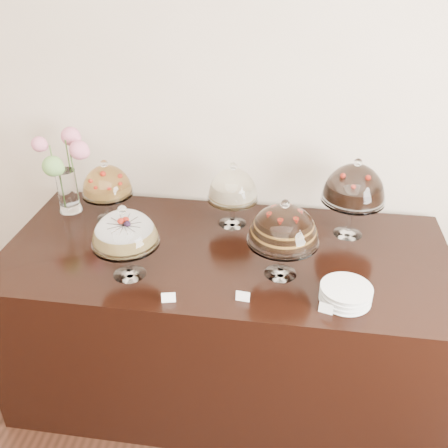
# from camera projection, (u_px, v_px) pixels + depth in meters

# --- Properties ---
(wall_back) EXTENTS (5.00, 0.04, 3.00)m
(wall_back) POSITION_uv_depth(u_px,v_px,m) (211.00, 97.00, 2.65)
(wall_back) COLOR beige
(wall_back) RESTS_ON ground
(display_counter) EXTENTS (2.20, 1.00, 0.90)m
(display_counter) POSITION_uv_depth(u_px,v_px,m) (225.00, 320.00, 2.69)
(display_counter) COLOR black
(display_counter) RESTS_ON ground
(cake_stand_sugar_sponge) EXTENTS (0.30, 0.30, 0.36)m
(cake_stand_sugar_sponge) POSITION_uv_depth(u_px,v_px,m) (125.00, 231.00, 2.18)
(cake_stand_sugar_sponge) COLOR white
(cake_stand_sugar_sponge) RESTS_ON display_counter
(cake_stand_choco_layer) EXTENTS (0.32, 0.32, 0.38)m
(cake_stand_choco_layer) POSITION_uv_depth(u_px,v_px,m) (284.00, 227.00, 2.17)
(cake_stand_choco_layer) COLOR white
(cake_stand_choco_layer) RESTS_ON display_counter
(cake_stand_cheesecake) EXTENTS (0.27, 0.27, 0.35)m
(cake_stand_cheesecake) POSITION_uv_depth(u_px,v_px,m) (233.00, 187.00, 2.58)
(cake_stand_cheesecake) COLOR white
(cake_stand_cheesecake) RESTS_ON display_counter
(cake_stand_dark_choco) EXTENTS (0.32, 0.32, 0.42)m
(cake_stand_dark_choco) POSITION_uv_depth(u_px,v_px,m) (354.00, 186.00, 2.46)
(cake_stand_dark_choco) COLOR white
(cake_stand_dark_choco) RESTS_ON display_counter
(cake_stand_fruit_tart) EXTENTS (0.27, 0.27, 0.34)m
(cake_stand_fruit_tart) POSITION_uv_depth(u_px,v_px,m) (107.00, 183.00, 2.64)
(cake_stand_fruit_tart) COLOR white
(cake_stand_fruit_tart) RESTS_ON display_counter
(flower_vase) EXTENTS (0.31, 0.31, 0.45)m
(flower_vase) POSITION_uv_depth(u_px,v_px,m) (65.00, 168.00, 2.69)
(flower_vase) COLOR white
(flower_vase) RESTS_ON display_counter
(plate_stack) EXTENTS (0.21, 0.21, 0.07)m
(plate_stack) POSITION_uv_depth(u_px,v_px,m) (346.00, 294.00, 2.11)
(plate_stack) COLOR white
(plate_stack) RESTS_ON display_counter
(price_card_left) EXTENTS (0.06, 0.03, 0.04)m
(price_card_left) POSITION_uv_depth(u_px,v_px,m) (168.00, 298.00, 2.11)
(price_card_left) COLOR white
(price_card_left) RESTS_ON display_counter
(price_card_right) EXTENTS (0.06, 0.03, 0.04)m
(price_card_right) POSITION_uv_depth(u_px,v_px,m) (326.00, 308.00, 2.05)
(price_card_right) COLOR white
(price_card_right) RESTS_ON display_counter
(price_card_extra) EXTENTS (0.06, 0.02, 0.04)m
(price_card_extra) POSITION_uv_depth(u_px,v_px,m) (243.00, 296.00, 2.12)
(price_card_extra) COLOR white
(price_card_extra) RESTS_ON display_counter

